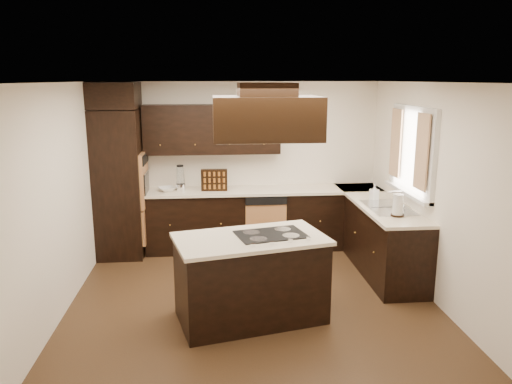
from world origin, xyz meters
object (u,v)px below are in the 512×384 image
(range_hood, at_px, (266,118))
(spice_rack, at_px, (214,180))
(oven_column, at_px, (120,184))
(island, at_px, (251,280))

(range_hood, bearing_deg, spice_rack, 102.55)
(oven_column, bearing_deg, range_hood, -50.26)
(oven_column, xyz_separation_m, island, (1.72, -2.21, -0.62))
(oven_column, bearing_deg, island, -52.17)
(spice_rack, bearing_deg, oven_column, -173.77)
(range_hood, height_order, spice_rack, range_hood)
(oven_column, relative_size, range_hood, 2.02)
(island, bearing_deg, spice_rack, 85.53)
(oven_column, distance_m, island, 2.87)
(spice_rack, bearing_deg, island, -77.10)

